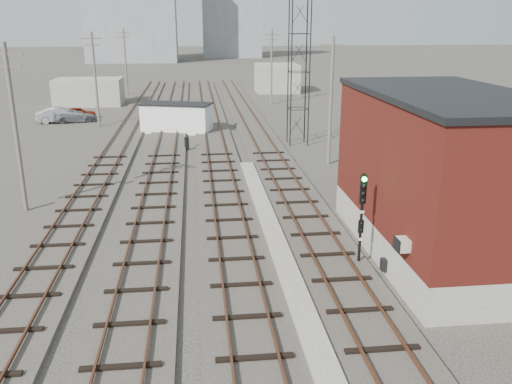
{
  "coord_description": "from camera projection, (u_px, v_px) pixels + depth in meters",
  "views": [
    {
      "loc": [
        -3.05,
        -9.45,
        10.02
      ],
      "look_at": [
        -0.28,
        15.01,
        2.2
      ],
      "focal_mm": 38.0,
      "sensor_mm": 36.0,
      "label": 1
    }
  ],
  "objects": [
    {
      "name": "track_mid_right",
      "position": [
        213.0,
        135.0,
        49.06
      ],
      "size": [
        3.2,
        90.0,
        0.39
      ],
      "color": "#332D28",
      "rests_on": "ground"
    },
    {
      "name": "track_mid_left",
      "position": [
        168.0,
        136.0,
        48.63
      ],
      "size": [
        3.2,
        90.0,
        0.39
      ],
      "color": "#332D28",
      "rests_on": "ground"
    },
    {
      "name": "track_right",
      "position": [
        257.0,
        134.0,
        49.48
      ],
      "size": [
        3.2,
        90.0,
        0.39
      ],
      "color": "#332D28",
      "rests_on": "ground"
    },
    {
      "name": "ground",
      "position": [
        219.0,
        103.0,
        69.14
      ],
      "size": [
        320.0,
        320.0,
        0.0
      ],
      "primitive_type": "plane",
      "color": "#282621",
      "rests_on": "ground"
    },
    {
      "name": "platform_curb",
      "position": [
        275.0,
        240.0,
        25.59
      ],
      "size": [
        0.9,
        28.0,
        0.26
      ],
      "primitive_type": "cube",
      "color": "gray",
      "rests_on": "ground"
    },
    {
      "name": "shed_left",
      "position": [
        89.0,
        92.0,
        66.94
      ],
      "size": [
        8.0,
        5.0,
        3.2
      ],
      "primitive_type": "cube",
      "color": "gray",
      "rests_on": "ground"
    },
    {
      "name": "car_silver",
      "position": [
        61.0,
        115.0,
        55.42
      ],
      "size": [
        4.93,
        2.42,
        1.56
      ],
      "primitive_type": "imported",
      "rotation": [
        0.0,
        0.0,
        1.74
      ],
      "color": "#94959B",
      "rests_on": "ground"
    },
    {
      "name": "utility_pole_left_a",
      "position": [
        15.0,
        124.0,
        28.46
      ],
      "size": [
        1.8,
        0.24,
        9.0
      ],
      "color": "#595147",
      "rests_on": "ground"
    },
    {
      "name": "track_left",
      "position": [
        123.0,
        137.0,
        48.2
      ],
      "size": [
        3.2,
        90.0,
        0.39
      ],
      "color": "#332D28",
      "rests_on": "ground"
    },
    {
      "name": "site_trailer",
      "position": [
        177.0,
        118.0,
        50.47
      ],
      "size": [
        7.0,
        4.58,
        2.72
      ],
      "rotation": [
        0.0,
        0.0,
        -0.3
      ],
      "color": "white",
      "rests_on": "ground"
    },
    {
      "name": "car_red",
      "position": [
        78.0,
        113.0,
        57.68
      ],
      "size": [
        3.91,
        2.37,
        1.24
      ],
      "primitive_type": "imported",
      "rotation": [
        0.0,
        0.0,
        1.84
      ],
      "color": "maroon",
      "rests_on": "ground"
    },
    {
      "name": "car_grey",
      "position": [
        74.0,
        116.0,
        55.67
      ],
      "size": [
        4.59,
        2.69,
        1.25
      ],
      "primitive_type": "imported",
      "rotation": [
        0.0,
        0.0,
        1.8
      ],
      "color": "slate",
      "rests_on": "ground"
    },
    {
      "name": "utility_pole_right_a",
      "position": [
        331.0,
        98.0,
        38.08
      ],
      "size": [
        1.8,
        0.24,
        9.0
      ],
      "color": "#595147",
      "rests_on": "ground"
    },
    {
      "name": "switch_stand",
      "position": [
        187.0,
        143.0,
        43.68
      ],
      "size": [
        0.38,
        0.38,
        1.26
      ],
      "rotation": [
        0.0,
        0.0,
        0.39
      ],
      "color": "black",
      "rests_on": "ground"
    },
    {
      "name": "signal_mast",
      "position": [
        362.0,
        213.0,
        22.47
      ],
      "size": [
        0.4,
        0.41,
        4.07
      ],
      "color": "gray",
      "rests_on": "ground"
    },
    {
      "name": "shed_right",
      "position": [
        277.0,
        78.0,
        78.97
      ],
      "size": [
        6.0,
        6.0,
        4.0
      ],
      "primitive_type": "cube",
      "color": "gray",
      "rests_on": "ground"
    },
    {
      "name": "utility_pole_left_c",
      "position": [
        125.0,
        59.0,
        75.82
      ],
      "size": [
        1.8,
        0.24,
        9.0
      ],
      "color": "#595147",
      "rests_on": "ground"
    },
    {
      "name": "lattice_tower",
      "position": [
        299.0,
        53.0,
        43.78
      ],
      "size": [
        1.6,
        1.6,
        15.0
      ],
      "color": "black",
      "rests_on": "ground"
    },
    {
      "name": "utility_pole_left_b",
      "position": [
        95.0,
        77.0,
        52.14
      ],
      "size": [
        1.8,
        0.24,
        9.0
      ],
      "color": "#595147",
      "rests_on": "ground"
    },
    {
      "name": "brick_building",
      "position": [
        443.0,
        175.0,
        23.38
      ],
      "size": [
        6.54,
        12.2,
        7.22
      ],
      "color": "gray",
      "rests_on": "ground"
    },
    {
      "name": "apartment_right",
      "position": [
        231.0,
        9.0,
        151.3
      ],
      "size": [
        16.0,
        12.0,
        26.0
      ],
      "primitive_type": "cube",
      "color": "gray",
      "rests_on": "ground"
    },
    {
      "name": "utility_pole_right_b",
      "position": [
        271.0,
        65.0,
        66.49
      ],
      "size": [
        1.8,
        0.24,
        9.0
      ],
      "color": "#595147",
      "rests_on": "ground"
    }
  ]
}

